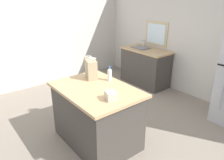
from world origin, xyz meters
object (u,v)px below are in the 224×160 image
at_px(kitchen_island, 97,115).
at_px(bottle, 110,74).
at_px(small_box, 111,96).
at_px(shopping_bag, 91,69).

distance_m(kitchen_island, bottle, 0.66).
bearing_deg(small_box, kitchen_island, 172.84).
bearing_deg(bottle, kitchen_island, -72.52).
relative_size(kitchen_island, shopping_bag, 3.82).
bearing_deg(bottle, small_box, -36.29).
height_order(shopping_bag, small_box, shopping_bag).
relative_size(shopping_bag, bottle, 1.50).
height_order(shopping_bag, bottle, shopping_bag).
xyz_separation_m(kitchen_island, shopping_bag, (-0.37, 0.17, 0.61)).
bearing_deg(shopping_bag, small_box, -15.53).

